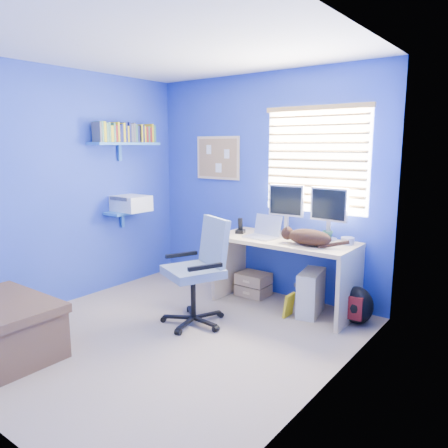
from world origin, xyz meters
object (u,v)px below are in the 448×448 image
Objects in this scene: cat at (309,237)px; tower_pc at (311,293)px; desk at (284,273)px; laptop at (261,228)px; office_chair at (198,285)px.

cat is 0.60m from tower_pc.
laptop is (-0.23, -0.10, 0.48)m from desk.
desk is 3.28× the size of tower_pc.
cat is 1.17m from office_chair.
laptop is 0.84m from tower_pc.
cat is (0.56, -0.02, -0.03)m from laptop.
laptop reaches higher than tower_pc.
office_chair is (-0.78, -0.85, 0.16)m from tower_pc.
desk is at bearing 167.32° from tower_pc.
laptop reaches higher than cat.
desk is 0.35m from tower_pc.
laptop is at bearing 177.93° from tower_pc.
laptop is 0.32× the size of office_chair.
laptop is 0.73× the size of tower_pc.
cat reaches higher than tower_pc.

